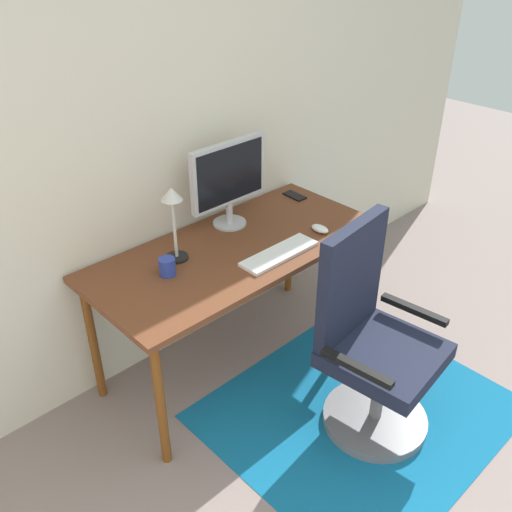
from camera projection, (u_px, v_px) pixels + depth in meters
The scene contains 10 objects.
wall_back at pixel (100, 140), 2.55m from camera, with size 6.00×0.10×2.60m, color beige.
area_rug at pixel (358, 411), 2.89m from camera, with size 1.40×1.23×0.01m, color #10608F.
desk at pixel (237, 259), 2.88m from camera, with size 1.53×0.70×0.74m.
monitor at pixel (229, 177), 2.91m from camera, with size 0.47×0.18×0.46m.
keyboard at pixel (279, 254), 2.77m from camera, with size 0.43×0.13×0.02m, color white.
computer_mouse at pixel (320, 229), 2.97m from camera, with size 0.06×0.10×0.03m, color white.
coffee_cup at pixel (167, 267), 2.61m from camera, with size 0.08×0.08×0.09m, color #253997.
cell_phone at pixel (295, 196), 3.34m from camera, with size 0.07×0.14×0.01m, color black.
desk_lamp at pixel (173, 210), 2.61m from camera, with size 0.11×0.11×0.38m.
office_chair at pixel (371, 351), 2.64m from camera, with size 0.60×0.54×1.05m.
Camera 1 is at (-1.17, -0.06, 2.19)m, focal length 39.75 mm.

